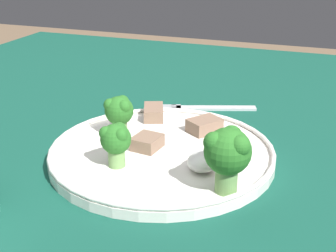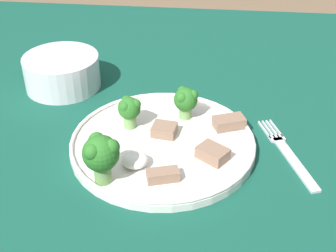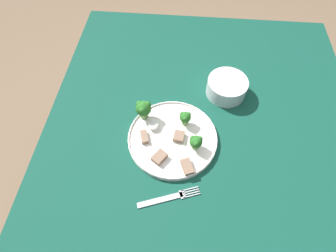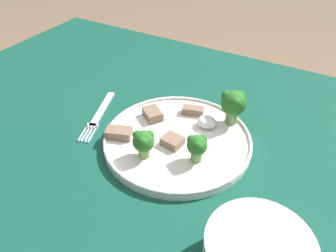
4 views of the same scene
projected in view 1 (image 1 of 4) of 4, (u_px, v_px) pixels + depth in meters
table at (98, 205)px, 0.66m from camera, size 1.29×1.04×0.73m
dinner_plate at (161, 154)px, 0.59m from camera, size 0.28×0.28×0.02m
fork at (201, 108)px, 0.76m from camera, size 0.08×0.18×0.00m
broccoli_floret_near_rim_left at (228, 152)px, 0.48m from camera, size 0.05×0.05×0.07m
broccoli_floret_center_left at (119, 111)px, 0.62m from camera, size 0.04×0.04×0.05m
broccoli_floret_back_left at (116, 140)px, 0.54m from camera, size 0.04×0.04×0.05m
meat_slice_front_slice at (148, 141)px, 0.59m from camera, size 0.04×0.04×0.02m
meat_slice_middle_slice at (154, 112)px, 0.69m from camera, size 0.06×0.04×0.02m
meat_slice_rear_slice at (204, 125)px, 0.64m from camera, size 0.05×0.05×0.02m
meat_slice_edge_slice at (233, 152)px, 0.57m from camera, size 0.05×0.03×0.02m
sauce_dollop at (203, 162)px, 0.54m from camera, size 0.04×0.04×0.02m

